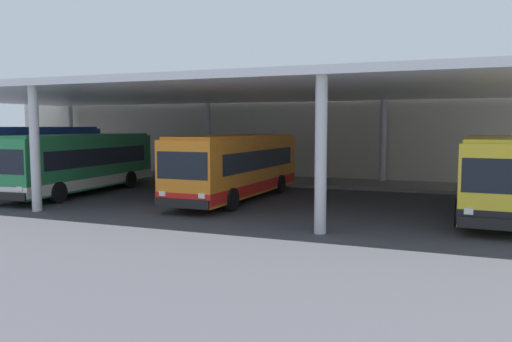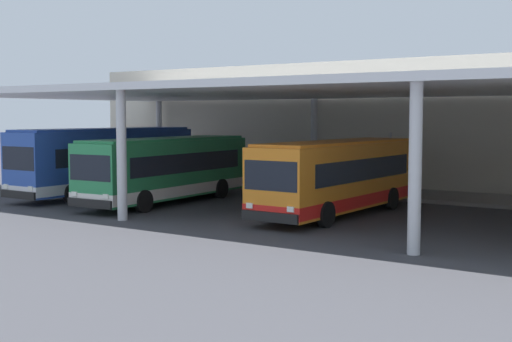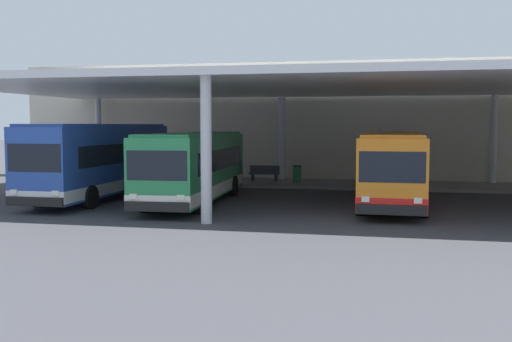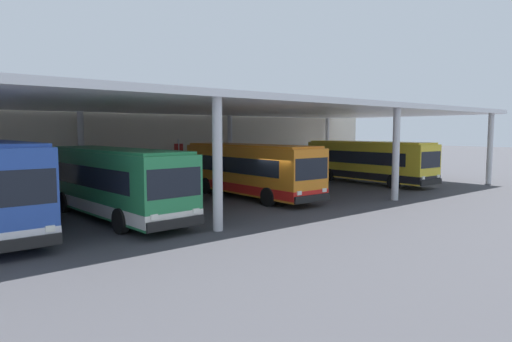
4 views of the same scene
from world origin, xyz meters
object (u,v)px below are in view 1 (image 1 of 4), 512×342
(bus_middle_bay, at_px, (237,166))
(banner_sign, at_px, (274,152))
(bus_second_bay, at_px, (80,163))
(trash_bin, at_px, (211,170))
(bench_waiting, at_px, (187,169))
(bus_nearest_bay, at_px, (21,156))
(bus_far_bay, at_px, (495,174))

(bus_middle_bay, height_order, banner_sign, banner_sign)
(bus_second_bay, bearing_deg, trash_bin, 68.86)
(bench_waiting, relative_size, banner_sign, 0.56)
(bus_nearest_bay, distance_m, bus_far_bay, 25.13)
(bus_nearest_bay, relative_size, trash_bin, 11.57)
(bus_nearest_bay, relative_size, banner_sign, 3.54)
(bus_middle_bay, relative_size, trash_bin, 10.79)
(bench_waiting, bearing_deg, bus_second_bay, -98.64)
(bus_second_bay, relative_size, banner_sign, 3.33)
(bus_second_bay, relative_size, trash_bin, 10.86)
(bus_nearest_bay, bearing_deg, bus_second_bay, -8.50)
(bus_nearest_bay, bearing_deg, bus_far_bay, 0.30)
(bus_middle_bay, xyz_separation_m, trash_bin, (-5.34, 7.80, -0.98))
(bus_nearest_bay, xyz_separation_m, bus_far_bay, (25.12, 0.13, -0.19))
(bus_nearest_bay, distance_m, bench_waiting, 10.54)
(bench_waiting, relative_size, trash_bin, 1.84)
(bus_nearest_bay, xyz_separation_m, bench_waiting, (6.31, 8.36, -1.18))
(bus_middle_bay, relative_size, banner_sign, 3.31)
(bus_nearest_bay, height_order, bench_waiting, bus_nearest_bay)
(banner_sign, bearing_deg, bus_second_bay, -134.59)
(bus_far_bay, xyz_separation_m, banner_sign, (-12.09, 7.36, 0.32))
(bus_nearest_bay, xyz_separation_m, bus_second_bay, (4.93, -0.74, -0.19))
(bus_far_bay, relative_size, banner_sign, 3.32)
(banner_sign, bearing_deg, bus_far_bay, -31.31)
(bus_nearest_bay, bearing_deg, bus_middle_bay, 1.09)
(bus_middle_bay, distance_m, banner_sign, 7.26)
(bus_middle_bay, bearing_deg, banner_sign, 95.06)
(bus_far_bay, xyz_separation_m, bench_waiting, (-18.82, 8.23, -0.99))
(bus_second_bay, relative_size, bus_middle_bay, 1.01)
(bus_far_bay, distance_m, banner_sign, 14.16)
(bus_second_bay, height_order, banner_sign, banner_sign)
(bus_far_bay, bearing_deg, bus_second_bay, -177.55)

